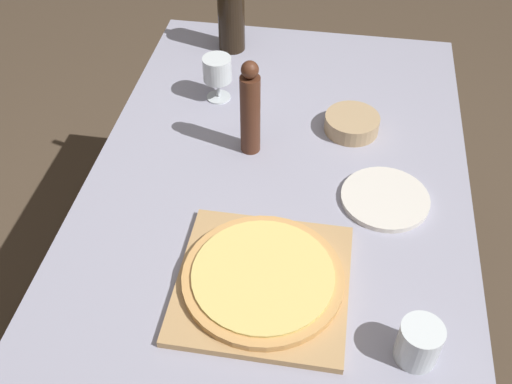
{
  "coord_description": "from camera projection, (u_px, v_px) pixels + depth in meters",
  "views": [
    {
      "loc": [
        0.12,
        -0.99,
        1.81
      ],
      "look_at": [
        -0.04,
        0.0,
        0.81
      ],
      "focal_mm": 42.0,
      "sensor_mm": 36.0,
      "label": 1
    }
  ],
  "objects": [
    {
      "name": "ground_plane",
      "position": [
        267.0,
        368.0,
        1.98
      ],
      "size": [
        12.0,
        12.0,
        0.0
      ],
      "primitive_type": "plane",
      "color": "#4C3D2D"
    },
    {
      "name": "dining_table",
      "position": [
        270.0,
        234.0,
        1.51
      ],
      "size": [
        0.97,
        1.74,
        0.75
      ],
      "color": "#9393A8",
      "rests_on": "ground_plane"
    },
    {
      "name": "cutting_board",
      "position": [
        263.0,
        283.0,
        1.29
      ],
      "size": [
        0.37,
        0.37,
        0.02
      ],
      "color": "tan",
      "rests_on": "dining_table"
    },
    {
      "name": "pizza",
      "position": [
        263.0,
        277.0,
        1.27
      ],
      "size": [
        0.35,
        0.35,
        0.02
      ],
      "color": "tan",
      "rests_on": "cutting_board"
    },
    {
      "name": "wine_bottle",
      "position": [
        231.0,
        8.0,
        1.88
      ],
      "size": [
        0.09,
        0.09,
        0.36
      ],
      "color": "black",
      "rests_on": "dining_table"
    },
    {
      "name": "pepper_mill",
      "position": [
        250.0,
        110.0,
        1.53
      ],
      "size": [
        0.05,
        0.05,
        0.27
      ],
      "color": "#4C2819",
      "rests_on": "dining_table"
    },
    {
      "name": "wine_glass",
      "position": [
        217.0,
        71.0,
        1.72
      ],
      "size": [
        0.08,
        0.08,
        0.14
      ],
      "color": "silver",
      "rests_on": "dining_table"
    },
    {
      "name": "small_bowl",
      "position": [
        352.0,
        123.0,
        1.66
      ],
      "size": [
        0.15,
        0.15,
        0.05
      ],
      "color": "tan",
      "rests_on": "dining_table"
    },
    {
      "name": "drinking_tumbler",
      "position": [
        419.0,
        343.0,
        1.14
      ],
      "size": [
        0.08,
        0.08,
        0.09
      ],
      "color": "silver",
      "rests_on": "dining_table"
    },
    {
      "name": "dinner_plate",
      "position": [
        385.0,
        198.0,
        1.47
      ],
      "size": [
        0.22,
        0.22,
        0.01
      ],
      "color": "silver",
      "rests_on": "dining_table"
    }
  ]
}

